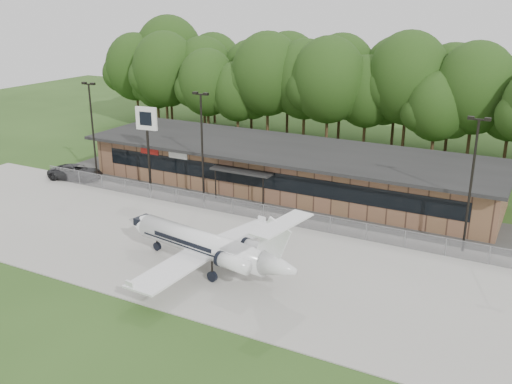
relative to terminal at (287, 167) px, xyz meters
The scene contains 12 objects.
ground 24.04m from the terminal, 89.99° to the right, with size 160.00×160.00×0.00m, color #274418.
apron 16.08m from the terminal, 89.99° to the right, with size 64.00×18.00×0.08m, color #9E9B93.
parking_lot 4.93m from the terminal, 89.96° to the right, with size 50.00×9.00×0.06m, color #383835.
terminal is the anchor object (origin of this frame).
fence 9.05m from the terminal, 89.98° to the right, with size 46.00×0.04×1.52m.
treeline 18.83m from the terminal, 89.99° to the left, with size 72.00×12.00×15.00m, color #163611, non-canonical shape.
light_pole_left 19.84m from the terminal, 157.54° to the right, with size 1.55×0.30×10.23m.
light_pole_mid 9.73m from the terminal, 123.89° to the right, with size 1.55×0.30×10.23m.
light_pole_right 19.85m from the terminal, 22.45° to the right, with size 1.55×0.30×10.23m.
business_jet 19.18m from the terminal, 81.40° to the right, with size 15.45×13.84×5.20m.
suv 22.11m from the terminal, 159.53° to the right, with size 2.57×5.58×1.55m, color #2F2F31.
pole_sign 14.08m from the terminal, 147.89° to the right, with size 2.20×0.50×8.34m.
Camera 1 is at (22.63, -25.10, 18.08)m, focal length 40.00 mm.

